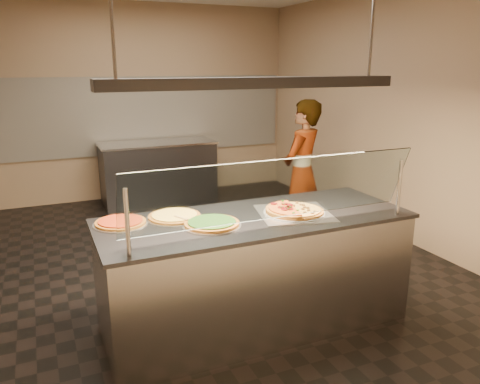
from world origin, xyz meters
name	(u,v)px	position (x,y,z in m)	size (l,w,h in m)	color
ground	(201,263)	(0.00, 0.00, -0.01)	(5.00, 6.00, 0.02)	black
wall_back	(136,103)	(0.00, 3.01, 1.50)	(5.00, 0.02, 3.00)	#9B7C64
wall_front	(421,203)	(0.00, -3.01, 1.50)	(5.00, 0.02, 3.00)	#9B7C64
wall_right	(395,114)	(2.51, 0.00, 1.50)	(0.02, 6.00, 3.00)	#9B7C64
tile_band	(138,116)	(0.00, 2.98, 1.30)	(4.90, 0.02, 1.20)	silver
serving_counter	(255,271)	(0.01, -1.34, 0.47)	(2.45, 0.94, 0.93)	#B7B7BC
sneeze_guard	(277,191)	(0.01, -1.68, 1.23)	(2.21, 0.18, 0.54)	#B7B7BC
perforated_tray	(294,213)	(0.33, -1.39, 0.94)	(0.67, 0.67, 0.01)	silver
half_pizza_pepperoni	(282,211)	(0.22, -1.39, 0.96)	(0.33, 0.50, 0.05)	brown
half_pizza_sausage	(306,209)	(0.44, -1.39, 0.96)	(0.33, 0.50, 0.04)	brown
pizza_spinach	(212,223)	(-0.38, -1.39, 0.95)	(0.44, 0.44, 0.03)	silver
pizza_cheese	(174,216)	(-0.58, -1.11, 0.94)	(0.43, 0.43, 0.03)	silver
pizza_tomato	(121,222)	(-0.99, -1.09, 0.94)	(0.40, 0.40, 0.03)	silver
pizza_spatula	(189,218)	(-0.51, -1.25, 0.96)	(0.25, 0.21, 0.02)	#B7B7BC
prep_table	(158,172)	(0.19, 2.55, 0.47)	(1.74, 0.74, 0.93)	#39393E
worker	(302,173)	(1.32, 0.15, 0.85)	(0.62, 0.41, 1.70)	#3C3A44
heat_lamp_housing	(257,83)	(0.01, -1.34, 1.95)	(2.30, 0.18, 0.08)	#39393E
lamp_rod_right	(373,9)	(1.01, -1.34, 2.50)	(0.02, 0.02, 1.01)	#B7B7BC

